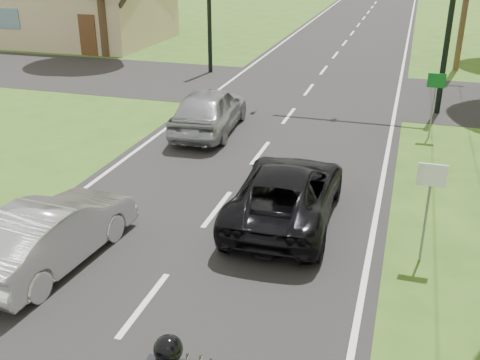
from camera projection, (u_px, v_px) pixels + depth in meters
name	position (u px, v px, depth m)	size (l,w,h in m)	color
ground	(144.00, 305.00, 10.04)	(140.00, 140.00, 0.00)	#325618
road	(276.00, 133.00, 18.81)	(8.00, 100.00, 0.01)	black
cross_road	(309.00, 90.00, 24.07)	(60.00, 7.00, 0.01)	black
dark_suv	(287.00, 192.00, 12.82)	(2.20, 4.77, 1.33)	black
silver_sedan	(52.00, 233.00, 11.09)	(1.41, 4.03, 1.33)	silver
silver_suv	(209.00, 109.00, 18.64)	(1.80, 4.48, 1.53)	#9B9EA3
signal_pole_far	(209.00, 8.00, 26.02)	(0.20, 0.20, 6.00)	black
sign_white	(430.00, 189.00, 10.76)	(0.55, 0.07, 2.12)	slate
sign_green	(435.00, 90.00, 17.72)	(0.55, 0.07, 2.12)	slate
house	(78.00, 12.00, 34.66)	(10.20, 8.00, 4.84)	tan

